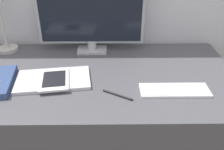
% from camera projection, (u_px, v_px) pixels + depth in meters
% --- Properties ---
extents(desk, '(1.38, 0.74, 0.74)m').
position_uv_depth(desk, '(100.00, 129.00, 1.44)').
color(desk, '#4C4C51').
rests_on(desk, ground_plane).
extents(monitor, '(0.59, 0.11, 0.48)m').
position_uv_depth(monitor, '(90.00, 9.00, 1.36)').
color(monitor, '#B7B7BC').
rests_on(monitor, desk).
extents(keyboard, '(0.31, 0.11, 0.01)m').
position_uv_depth(keyboard, '(175.00, 90.00, 1.11)').
color(keyboard, silver).
rests_on(keyboard, desk).
extents(laptop, '(0.37, 0.24, 0.02)m').
position_uv_depth(laptop, '(53.00, 80.00, 1.19)').
color(laptop, '#BCBCC1').
rests_on(laptop, desk).
extents(ereader, '(0.16, 0.21, 0.01)m').
position_uv_depth(ereader, '(54.00, 79.00, 1.16)').
color(ereader, white).
rests_on(ereader, laptop).
extents(pen, '(0.13, 0.08, 0.01)m').
position_uv_depth(pen, '(118.00, 95.00, 1.09)').
color(pen, black).
rests_on(pen, desk).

